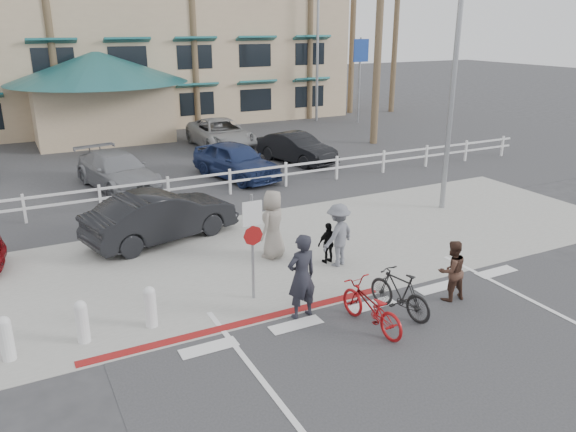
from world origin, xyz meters
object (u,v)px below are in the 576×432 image
bike_red (371,307)px  car_white_sedan (161,216)px  bike_black (400,293)px  sign_post (252,242)px

bike_red → car_white_sedan: size_ratio=0.42×
bike_red → car_white_sedan: 7.65m
bike_black → car_white_sedan: (-3.51, 6.98, 0.23)m
bike_black → bike_red: bearing=2.7°
car_white_sedan → sign_post: bearing=176.0°
bike_black → car_white_sedan: bearing=-74.2°
bike_red → car_white_sedan: bearing=-75.7°
bike_red → car_white_sedan: (-2.57, 7.21, 0.25)m
sign_post → bike_black: (2.62, -2.19, -0.93)m
bike_red → sign_post: bearing=-60.6°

